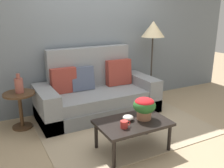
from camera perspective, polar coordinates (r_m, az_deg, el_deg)
The scene contains 11 objects.
ground_plane at distance 4.02m, azimuth 2.56°, elevation -9.58°, with size 14.00×14.00×0.00m, color tan.
wall_back at distance 4.65m, azimuth -4.62°, elevation 12.66°, with size 6.40×0.12×2.90m, color slate.
area_rug at distance 3.95m, azimuth 3.20°, elevation -10.01°, with size 2.50×1.65×0.01m, color tan.
couch at distance 4.39m, azimuth -3.52°, elevation -2.56°, with size 2.06×0.90×1.13m.
coffee_table at distance 3.27m, azimuth 4.72°, elevation -9.17°, with size 0.91×0.60×0.40m.
side_table at distance 4.07m, azimuth -20.10°, elevation -4.24°, with size 0.47×0.47×0.57m.
floor_lamp at distance 4.90m, azimuth 9.27°, elevation 11.20°, with size 0.44×0.44×1.55m.
potted_plant at distance 3.27m, azimuth 7.34°, elevation -4.98°, with size 0.29×0.29×0.29m.
coffee_mug at distance 3.07m, azimuth 2.80°, elevation -9.10°, with size 0.13×0.09×0.09m.
snack_bowl at distance 3.26m, azimuth 3.67°, elevation -7.60°, with size 0.14×0.14×0.07m.
table_vase at distance 3.99m, azimuth -20.32°, elevation -0.21°, with size 0.12×0.12×0.29m.
Camera 1 is at (-1.83, -3.10, 1.78)m, focal length 40.39 mm.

